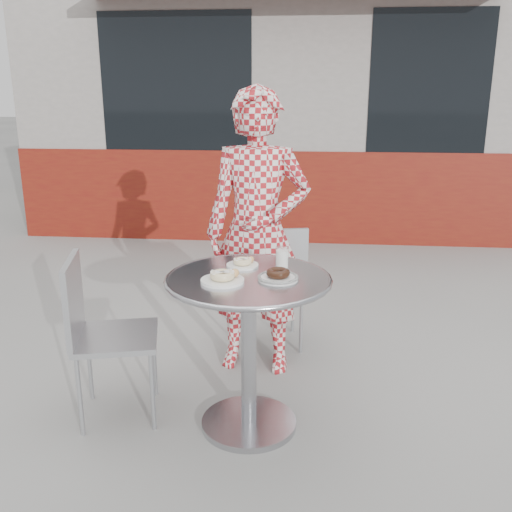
# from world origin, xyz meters

# --- Properties ---
(ground) EXTENTS (60.00, 60.00, 0.00)m
(ground) POSITION_xyz_m (0.00, 0.00, 0.00)
(ground) COLOR gray
(ground) RESTS_ON ground
(storefront) EXTENTS (6.02, 4.55, 3.00)m
(storefront) POSITION_xyz_m (-0.00, 5.56, 1.49)
(storefront) COLOR gray
(storefront) RESTS_ON ground
(bistro_table) EXTENTS (0.79, 0.79, 0.80)m
(bistro_table) POSITION_xyz_m (-0.04, -0.00, 0.60)
(bistro_table) COLOR #B9B9BE
(bistro_table) RESTS_ON ground
(chair_far) EXTENTS (0.46, 0.47, 0.83)m
(chair_far) POSITION_xyz_m (0.00, 0.98, 0.26)
(chair_far) COLOR #AFB2B7
(chair_far) RESTS_ON ground
(chair_left) EXTENTS (0.49, 0.49, 0.85)m
(chair_left) POSITION_xyz_m (-0.73, 0.05, 0.26)
(chair_left) COLOR #AFB2B7
(chair_left) RESTS_ON ground
(seated_person) EXTENTS (0.64, 0.45, 1.67)m
(seated_person) POSITION_xyz_m (-0.06, 0.67, 0.84)
(seated_person) COLOR maroon
(seated_person) RESTS_ON ground
(plate_far) EXTENTS (0.16, 0.16, 0.04)m
(plate_far) POSITION_xyz_m (-0.09, 0.16, 0.81)
(plate_far) COLOR white
(plate_far) RESTS_ON bistro_table
(plate_near) EXTENTS (0.20, 0.20, 0.05)m
(plate_near) POSITION_xyz_m (-0.15, -0.08, 0.82)
(plate_near) COLOR white
(plate_near) RESTS_ON bistro_table
(plate_checker) EXTENTS (0.19, 0.19, 0.05)m
(plate_checker) POSITION_xyz_m (0.10, -0.02, 0.81)
(plate_checker) COLOR white
(plate_checker) RESTS_ON bistro_table
(milk_cup) EXTENTS (0.07, 0.07, 0.10)m
(milk_cup) POSITION_xyz_m (0.11, 0.16, 0.85)
(milk_cup) COLOR white
(milk_cup) RESTS_ON bistro_table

